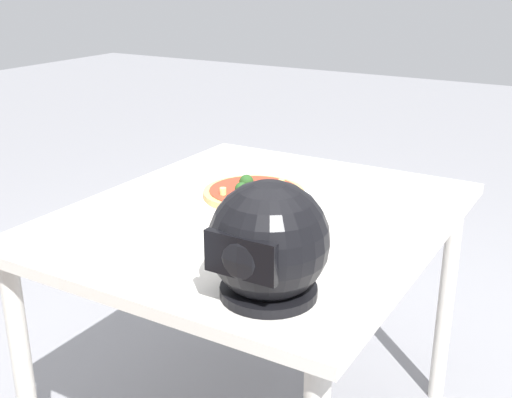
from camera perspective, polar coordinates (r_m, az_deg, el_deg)
dining_table at (r=1.74m, az=0.19°, el=-3.76°), size 0.94×1.09×0.75m
pizza_plate at (r=1.79m, az=-0.18°, el=0.05°), size 0.33×0.33×0.01m
pizza at (r=1.78m, az=-0.23°, el=0.60°), size 0.28×0.28×0.05m
motorcycle_helmet at (r=1.24m, az=1.13°, el=-3.96°), size 0.24×0.24×0.24m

